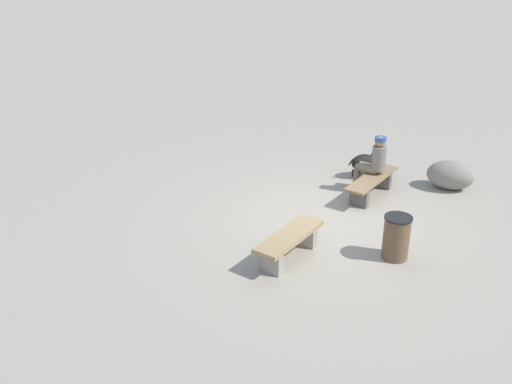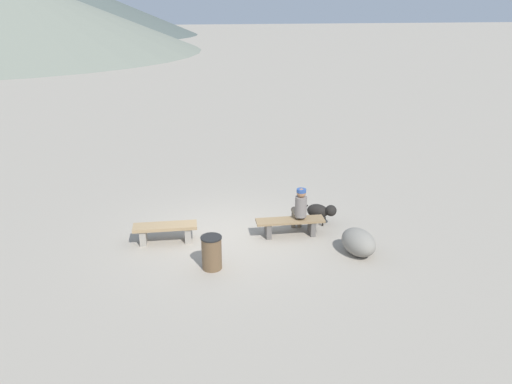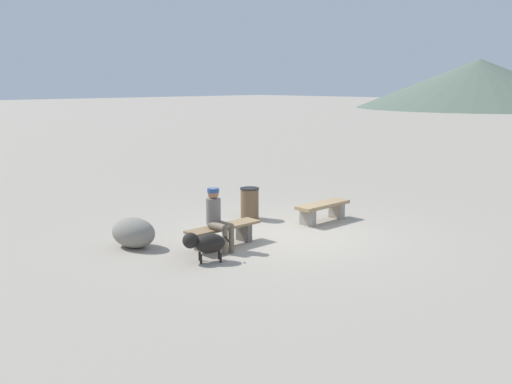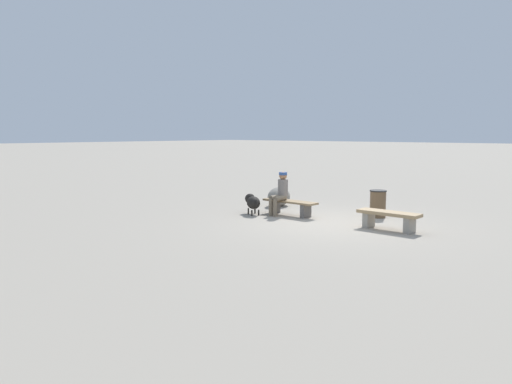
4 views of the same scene
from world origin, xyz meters
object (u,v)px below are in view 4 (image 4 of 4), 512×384
object	(u,v)px
bench_left	(389,217)
seated_person	(280,191)
boulder	(279,197)
bench_right	(290,205)
dog	(253,202)
trash_bin	(378,204)

from	to	relation	value
bench_left	seated_person	bearing A→B (deg)	1.03
bench_left	boulder	xyz separation A→B (m)	(4.35, -1.28, -0.01)
bench_right	dog	bearing A→B (deg)	31.11
seated_person	trash_bin	xyz separation A→B (m)	(-2.27, -1.43, -0.31)
bench_left	seated_person	distance (m)	3.30
bench_right	trash_bin	xyz separation A→B (m)	(-2.01, -1.33, 0.08)
bench_right	dog	xyz separation A→B (m)	(0.92, 0.54, 0.06)
dog	boulder	xyz separation A→B (m)	(0.41, -1.72, -0.06)
bench_right	dog	size ratio (longest dim) A/B	2.18
seated_person	bench_right	bearing A→B (deg)	-156.37
bench_right	boulder	bearing A→B (deg)	-40.87
bench_right	trash_bin	world-z (taller)	trash_bin
bench_left	boulder	size ratio (longest dim) A/B	1.57
bench_right	trash_bin	bearing A→B (deg)	-145.67
bench_right	seated_person	distance (m)	0.48
trash_bin	boulder	xyz separation A→B (m)	(3.34, 0.14, -0.08)
bench_left	bench_right	distance (m)	3.02
bench_right	boulder	xyz separation A→B (m)	(1.33, -1.19, 0.01)
seated_person	boulder	size ratio (longest dim) A/B	1.26
seated_person	boulder	xyz separation A→B (m)	(1.07, -1.29, -0.39)
seated_person	trash_bin	world-z (taller)	seated_person
bench_left	dog	world-z (taller)	dog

